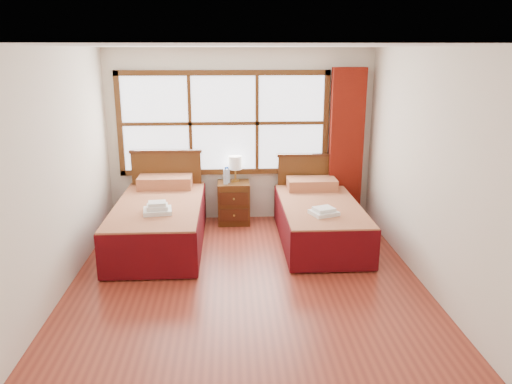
{
  "coord_description": "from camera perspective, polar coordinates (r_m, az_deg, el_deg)",
  "views": [
    {
      "loc": [
        -0.18,
        -5.27,
        2.56
      ],
      "look_at": [
        0.15,
        0.7,
        0.85
      ],
      "focal_mm": 35.0,
      "sensor_mm": 36.0,
      "label": 1
    }
  ],
  "objects": [
    {
      "name": "towels_left",
      "position": [
        6.34,
        -11.2,
        -1.87
      ],
      "size": [
        0.38,
        0.35,
        0.15
      ],
      "rotation": [
        0.0,
        0.0,
        0.14
      ],
      "color": "white",
      "rests_on": "bed_left"
    },
    {
      "name": "wall_right",
      "position": [
        5.84,
        18.83,
        2.61
      ],
      "size": [
        0.0,
        4.5,
        4.5
      ],
      "primitive_type": "plane",
      "rotation": [
        1.57,
        0.0,
        -1.57
      ],
      "color": "silver",
      "rests_on": "floor"
    },
    {
      "name": "lamp",
      "position": [
        7.52,
        -2.39,
        3.28
      ],
      "size": [
        0.2,
        0.2,
        0.39
      ],
      "color": "#BD8F3C",
      "rests_on": "nightstand"
    },
    {
      "name": "bottle_far",
      "position": [
        7.49,
        -3.26,
        1.91
      ],
      "size": [
        0.06,
        0.06,
        0.25
      ],
      "color": "#ACC5DE",
      "rests_on": "nightstand"
    },
    {
      "name": "wall_left",
      "position": [
        5.72,
        -21.67,
        2.06
      ],
      "size": [
        0.0,
        4.5,
        4.5
      ],
      "primitive_type": "plane",
      "rotation": [
        1.57,
        0.0,
        1.57
      ],
      "color": "silver",
      "rests_on": "floor"
    },
    {
      "name": "wall_back",
      "position": [
        7.63,
        -1.79,
        6.42
      ],
      "size": [
        4.0,
        0.0,
        4.0
      ],
      "primitive_type": "plane",
      "rotation": [
        1.57,
        0.0,
        0.0
      ],
      "color": "silver",
      "rests_on": "floor"
    },
    {
      "name": "curtain",
      "position": [
        7.72,
        10.25,
        5.3
      ],
      "size": [
        0.5,
        0.16,
        2.3
      ],
      "primitive_type": "cube",
      "color": "maroon",
      "rests_on": "wall_back"
    },
    {
      "name": "bed_left",
      "position": [
        6.9,
        -10.9,
        -3.13
      ],
      "size": [
        1.15,
        2.22,
        1.12
      ],
      "color": "#3E1D0D",
      "rests_on": "floor"
    },
    {
      "name": "bottle_near",
      "position": [
        7.4,
        -3.49,
        1.8
      ],
      "size": [
        0.07,
        0.07,
        0.26
      ],
      "color": "#ACC5DE",
      "rests_on": "nightstand"
    },
    {
      "name": "bed_right",
      "position": [
        6.96,
        7.2,
        -3.02
      ],
      "size": [
        1.07,
        2.09,
        1.04
      ],
      "color": "#3E1D0D",
      "rests_on": "floor"
    },
    {
      "name": "floor",
      "position": [
        5.86,
        -1.12,
        -9.96
      ],
      "size": [
        4.5,
        4.5,
        0.0
      ],
      "primitive_type": "plane",
      "color": "maroon",
      "rests_on": "ground"
    },
    {
      "name": "ceiling",
      "position": [
        5.27,
        -1.28,
        16.36
      ],
      "size": [
        4.5,
        4.5,
        0.0
      ],
      "primitive_type": "plane",
      "rotation": [
        3.14,
        0.0,
        0.0
      ],
      "color": "white",
      "rests_on": "wall_back"
    },
    {
      "name": "towels_right",
      "position": [
        6.36,
        7.76,
        -2.23
      ],
      "size": [
        0.39,
        0.37,
        0.09
      ],
      "rotation": [
        0.0,
        0.0,
        0.36
      ],
      "color": "white",
      "rests_on": "bed_right"
    },
    {
      "name": "window",
      "position": [
        7.56,
        -3.71,
        7.84
      ],
      "size": [
        3.16,
        0.06,
        1.56
      ],
      "color": "white",
      "rests_on": "wall_back"
    },
    {
      "name": "nightstand",
      "position": [
        7.6,
        -2.56,
        -1.23
      ],
      "size": [
        0.48,
        0.47,
        0.64
      ],
      "color": "#4D2B10",
      "rests_on": "floor"
    }
  ]
}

